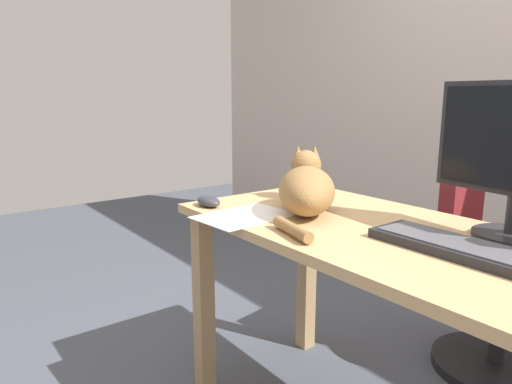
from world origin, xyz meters
TOP-DOWN VIEW (x-y plane):
  - desk at (0.00, 0.00)m, footprint 1.33×0.64m
  - office_chair at (-0.05, 0.73)m, footprint 0.49×0.48m
  - keyboard at (0.22, -0.01)m, footprint 0.44×0.15m
  - cat at (-0.32, -0.03)m, footprint 0.47×0.44m
  - computer_mouse at (-0.56, -0.25)m, footprint 0.11×0.06m
  - paper_sheet at (-0.38, -0.23)m, footprint 0.23×0.31m

SIDE VIEW (x-z plane):
  - office_chair at x=-0.05m, z-range -0.07..0.81m
  - desk at x=0.00m, z-range 0.24..0.97m
  - paper_sheet at x=-0.38m, z-range 0.72..0.72m
  - keyboard at x=0.22m, z-range 0.72..0.75m
  - computer_mouse at x=-0.56m, z-range 0.72..0.76m
  - cat at x=-0.32m, z-range 0.70..0.90m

